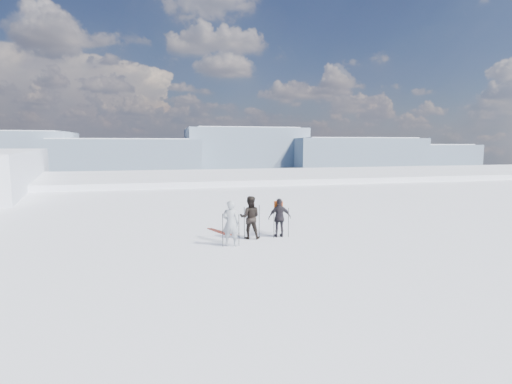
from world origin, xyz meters
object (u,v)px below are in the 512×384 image
at_px(skier_dark, 250,217).
at_px(skier_pack, 280,218).
at_px(skier_grey, 231,223).
at_px(skis_loose, 220,232).

height_order(skier_dark, skier_pack, skier_dark).
xyz_separation_m(skier_grey, skier_pack, (2.09, 0.89, -0.06)).
xyz_separation_m(skier_dark, skis_loose, (-0.96, 1.34, -0.80)).
distance_m(skier_pack, skis_loose, 2.64).
relative_size(skier_grey, skier_dark, 1.00).
distance_m(skier_grey, skis_loose, 2.41).
relative_size(skier_dark, skier_pack, 1.08).
bearing_deg(skier_grey, skier_dark, -117.82).
relative_size(skier_grey, skier_pack, 1.08).
distance_m(skier_grey, skier_dark, 1.31).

